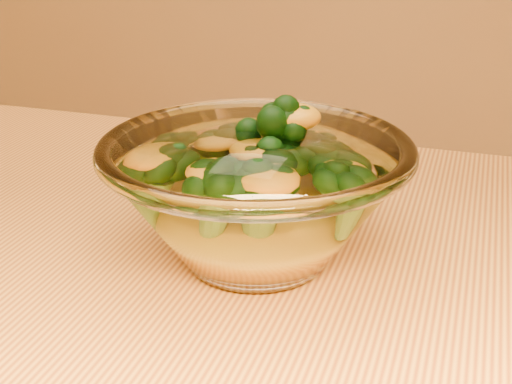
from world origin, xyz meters
TOP-DOWN VIEW (x-y plane):
  - glass_bowl at (-0.04, 0.10)m, footprint 0.23×0.23m
  - cheese_sauce at (-0.04, 0.10)m, footprint 0.13×0.13m
  - broccoli_heap at (-0.05, 0.11)m, footprint 0.17×0.13m

SIDE VIEW (x-z plane):
  - cheese_sauce at x=-0.04m, z-range 0.76..0.80m
  - glass_bowl at x=-0.04m, z-range 0.75..0.85m
  - broccoli_heap at x=-0.05m, z-range 0.78..0.86m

